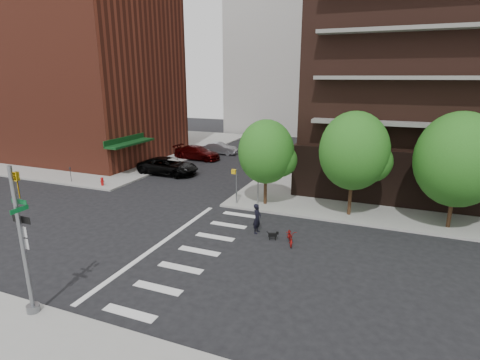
{
  "coord_description": "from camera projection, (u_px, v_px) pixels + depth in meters",
  "views": [
    {
      "loc": [
        12.01,
        -16.51,
        9.23
      ],
      "look_at": [
        3.0,
        6.0,
        2.5
      ],
      "focal_mm": 28.0,
      "sensor_mm": 36.0,
      "label": 1
    }
  ],
  "objects": [
    {
      "name": "midrise_nw",
      "position": [
        76.0,
        68.0,
        42.8
      ],
      "size": [
        21.4,
        15.5,
        20.0
      ],
      "color": "maroon",
      "rests_on": "sidewalk_nw"
    },
    {
      "name": "pedestrian_signal",
      "position": [
        241.0,
        181.0,
        27.3
      ],
      "size": [
        2.18,
        0.67,
        2.6
      ],
      "color": "slate",
      "rests_on": "sidewalk_ne"
    },
    {
      "name": "parked_car_black",
      "position": [
        168.0,
        166.0,
        36.28
      ],
      "size": [
        2.75,
        5.93,
        1.65
      ],
      "primitive_type": "imported",
      "rotation": [
        0.0,
        0.0,
        1.57
      ],
      "color": "black",
      "rests_on": "ground"
    },
    {
      "name": "scooter",
      "position": [
        290.0,
        236.0,
        21.32
      ],
      "size": [
        1.14,
        1.79,
        0.89
      ],
      "primitive_type": "imported",
      "rotation": [
        0.0,
        0.0,
        0.35
      ],
      "color": "maroon",
      "rests_on": "ground"
    },
    {
      "name": "fire_hydrant",
      "position": [
        102.0,
        181.0,
        32.13
      ],
      "size": [
        0.24,
        0.24,
        0.73
      ],
      "color": "#A50C0C",
      "rests_on": "sidewalk_nw"
    },
    {
      "name": "dog_walker",
      "position": [
        257.0,
        218.0,
        22.65
      ],
      "size": [
        0.71,
        0.49,
        1.85
      ],
      "primitive_type": "imported",
      "rotation": [
        0.0,
        0.0,
        1.5
      ],
      "color": "black",
      "rests_on": "ground"
    },
    {
      "name": "traffic_signal",
      "position": [
        25.0,
        254.0,
        14.28
      ],
      "size": [
        0.9,
        0.75,
        6.0
      ],
      "color": "slate",
      "rests_on": "sidewalk_s"
    },
    {
      "name": "tree_a",
      "position": [
        266.0,
        152.0,
        26.63
      ],
      "size": [
        4.0,
        4.0,
        5.9
      ],
      "color": "#301E11",
      "rests_on": "sidewalk_ne"
    },
    {
      "name": "parked_car_maroon",
      "position": [
        197.0,
        153.0,
        42.83
      ],
      "size": [
        2.44,
        5.55,
        1.58
      ],
      "primitive_type": "imported",
      "rotation": [
        0.0,
        0.0,
        1.53
      ],
      "color": "#3C0505",
      "rests_on": "ground"
    },
    {
      "name": "parking_meter",
      "position": [
        70.0,
        173.0,
        33.27
      ],
      "size": [
        0.1,
        0.08,
        1.32
      ],
      "color": "black",
      "rests_on": "sidewalk_nw"
    },
    {
      "name": "parked_car_silver",
      "position": [
        220.0,
        148.0,
        45.85
      ],
      "size": [
        1.89,
        4.42,
        1.42
      ],
      "primitive_type": "imported",
      "rotation": [
        0.0,
        0.0,
        1.66
      ],
      "color": "#9D9EA5",
      "rests_on": "ground"
    },
    {
      "name": "ground",
      "position": [
        153.0,
        242.0,
        21.54
      ],
      "size": [
        120.0,
        120.0,
        0.0
      ],
      "primitive_type": "plane",
      "color": "black",
      "rests_on": "ground"
    },
    {
      "name": "tree_c",
      "position": [
        458.0,
        160.0,
        22.22
      ],
      "size": [
        5.0,
        5.0,
        6.8
      ],
      "color": "#301E11",
      "rests_on": "sidewalk_ne"
    },
    {
      "name": "tree_b",
      "position": [
        354.0,
        151.0,
        24.35
      ],
      "size": [
        4.5,
        4.5,
        6.65
      ],
      "color": "#301E11",
      "rests_on": "sidewalk_ne"
    },
    {
      "name": "crosswalk",
      "position": [
        187.0,
        249.0,
        20.75
      ],
      "size": [
        3.85,
        13.0,
        0.01
      ],
      "color": "silver",
      "rests_on": "ground"
    },
    {
      "name": "dog",
      "position": [
        273.0,
        235.0,
        21.79
      ],
      "size": [
        0.61,
        0.32,
        0.51
      ],
      "rotation": [
        0.0,
        0.0,
        0.32
      ],
      "color": "black",
      "rests_on": "ground"
    },
    {
      "name": "sidewalk_nw",
      "position": [
        102.0,
        145.0,
        51.31
      ],
      "size": [
        31.0,
        33.0,
        0.15
      ],
      "primitive_type": "cube",
      "color": "gray",
      "rests_on": "ground"
    }
  ]
}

